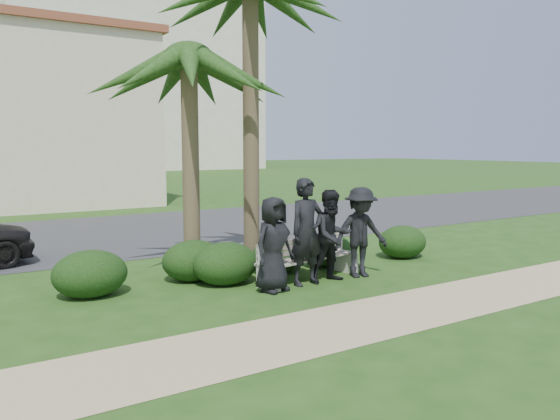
{
  "coord_description": "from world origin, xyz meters",
  "views": [
    {
      "loc": [
        -5.11,
        -7.54,
        2.45
      ],
      "look_at": [
        0.32,
        1.0,
        1.28
      ],
      "focal_mm": 35.0,
      "sensor_mm": 36.0,
      "label": 1
    }
  ],
  "objects_px": {
    "man_c": "(332,236)",
    "man_a": "(273,244)",
    "park_bench": "(309,262)",
    "man_b": "(307,232)",
    "palm_left": "(189,59)",
    "man_d": "(360,232)"
  },
  "relations": [
    {
      "from": "park_bench",
      "to": "palm_left",
      "type": "height_order",
      "value": "palm_left"
    },
    {
      "from": "park_bench",
      "to": "man_d",
      "type": "height_order",
      "value": "man_d"
    },
    {
      "from": "man_b",
      "to": "man_d",
      "type": "relative_size",
      "value": 1.12
    },
    {
      "from": "park_bench",
      "to": "man_d",
      "type": "relative_size",
      "value": 1.31
    },
    {
      "from": "man_b",
      "to": "man_a",
      "type": "bearing_deg",
      "value": -177.4
    },
    {
      "from": "man_d",
      "to": "palm_left",
      "type": "bearing_deg",
      "value": 155.69
    },
    {
      "from": "man_b",
      "to": "palm_left",
      "type": "relative_size",
      "value": 0.38
    },
    {
      "from": "man_c",
      "to": "man_d",
      "type": "xyz_separation_m",
      "value": [
        0.67,
        -0.0,
        0.01
      ]
    },
    {
      "from": "man_a",
      "to": "palm_left",
      "type": "xyz_separation_m",
      "value": [
        -0.69,
        1.84,
        3.25
      ]
    },
    {
      "from": "park_bench",
      "to": "man_d",
      "type": "bearing_deg",
      "value": -27.5
    },
    {
      "from": "man_d",
      "to": "palm_left",
      "type": "distance_m",
      "value": 4.53
    },
    {
      "from": "man_a",
      "to": "man_c",
      "type": "bearing_deg",
      "value": -13.26
    },
    {
      "from": "park_bench",
      "to": "palm_left",
      "type": "xyz_separation_m",
      "value": [
        -1.67,
        1.51,
        3.72
      ]
    },
    {
      "from": "palm_left",
      "to": "man_b",
      "type": "bearing_deg",
      "value": -51.0
    },
    {
      "from": "park_bench",
      "to": "palm_left",
      "type": "relative_size",
      "value": 0.44
    },
    {
      "from": "man_c",
      "to": "man_a",
      "type": "bearing_deg",
      "value": -179.23
    },
    {
      "from": "man_b",
      "to": "palm_left",
      "type": "bearing_deg",
      "value": 126.61
    },
    {
      "from": "man_b",
      "to": "man_d",
      "type": "distance_m",
      "value": 1.2
    },
    {
      "from": "park_bench",
      "to": "man_b",
      "type": "xyz_separation_m",
      "value": [
        -0.23,
        -0.26,
        0.62
      ]
    },
    {
      "from": "palm_left",
      "to": "man_c",
      "type": "bearing_deg",
      "value": -42.97
    },
    {
      "from": "man_b",
      "to": "man_d",
      "type": "bearing_deg",
      "value": -5.07
    },
    {
      "from": "man_b",
      "to": "man_d",
      "type": "xyz_separation_m",
      "value": [
        1.2,
        -0.06,
        -0.1
      ]
    }
  ]
}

